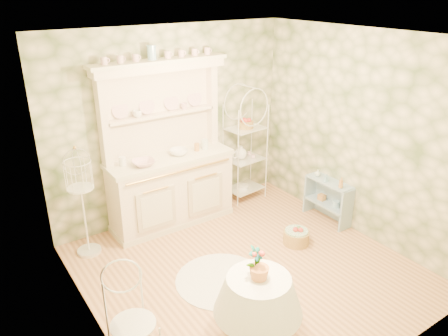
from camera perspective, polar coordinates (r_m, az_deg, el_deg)
floor at (r=5.41m, az=3.06°, el=-13.04°), size 3.60×3.60×0.00m
ceiling at (r=4.40m, az=3.83°, el=16.71°), size 3.60×3.60×0.00m
wall_left at (r=4.00m, az=-17.62°, el=-5.36°), size 3.60×3.60×0.00m
wall_right at (r=5.95m, az=17.35°, el=4.04°), size 3.60×3.60×0.00m
wall_back at (r=6.17m, az=-6.84°, el=5.62°), size 3.60×3.60×0.00m
wall_front at (r=3.65m, az=21.06°, el=-8.83°), size 3.60×3.60×0.00m
kitchen_dresser at (r=5.92m, az=-7.19°, el=2.72°), size 1.87×0.61×2.29m
bakers_rack at (r=6.74m, az=2.77°, el=2.78°), size 0.57×0.44×1.70m
side_shelf at (r=6.46m, az=13.40°, el=-4.34°), size 0.26×0.66×0.56m
round_table at (r=4.32m, az=4.42°, el=-17.95°), size 0.75×0.75×0.71m
cafe_chair at (r=4.12m, az=-11.74°, el=-19.75°), size 0.48×0.48×0.82m
birdcage_stand at (r=5.59m, az=-18.03°, el=-4.03°), size 0.36×0.36×1.49m
floor_basket at (r=5.89m, az=9.41°, el=-8.79°), size 0.44×0.44×0.21m
lace_rug at (r=5.22m, az=-0.39°, el=-14.41°), size 1.29×1.29×0.01m
bowl_floral at (r=5.72m, az=-10.46°, el=0.39°), size 0.33×0.33×0.07m
bowl_white at (r=6.01m, az=-5.92°, el=1.81°), size 0.27×0.27×0.08m
cup_left at (r=5.77m, az=-11.25°, el=6.80°), size 0.14×0.14×0.09m
cup_right at (r=6.06m, az=-5.23°, el=7.92°), size 0.11×0.11×0.09m
potted_geranium at (r=4.03m, az=4.10°, el=-12.37°), size 0.19×0.16×0.31m
bottle_amber at (r=6.11m, az=15.03°, el=-1.96°), size 0.07×0.07×0.15m
bottle_blue at (r=6.27m, az=13.20°, el=-1.41°), size 0.06×0.06×0.11m
bottle_glass at (r=6.42m, az=12.11°, el=-0.77°), size 0.08×0.08×0.10m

